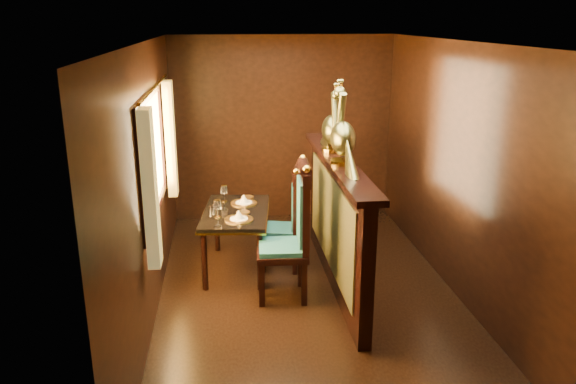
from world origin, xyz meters
name	(u,v)px	position (x,y,z in m)	size (l,w,h in m)	color
ground	(309,298)	(0.00, 0.00, 0.00)	(5.00, 5.00, 0.00)	black
room_shell	(302,144)	(-0.09, 0.02, 1.58)	(3.04, 5.04, 2.52)	black
partition	(336,220)	(0.32, 0.30, 0.71)	(0.26, 2.70, 1.36)	black
dining_table	(236,216)	(-0.70, 0.78, 0.62)	(0.84, 1.25, 0.89)	black
chair_left	(295,227)	(-0.13, 0.07, 0.74)	(0.54, 0.57, 1.42)	black
chair_right	(291,215)	(-0.09, 0.75, 0.63)	(0.53, 0.54, 1.21)	black
peacock_left	(343,123)	(0.33, 0.11, 1.75)	(0.25, 0.66, 0.79)	#1B523B
peacock_right	(333,117)	(0.33, 0.64, 1.73)	(0.23, 0.62, 0.74)	#1B523B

